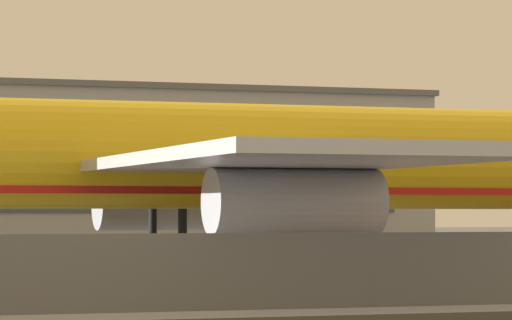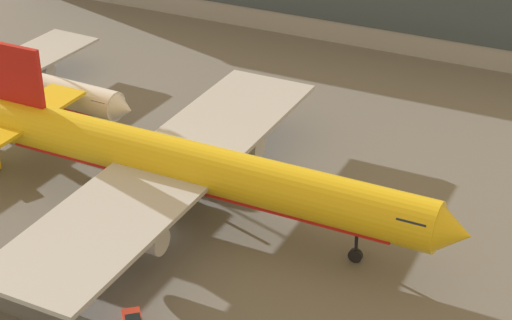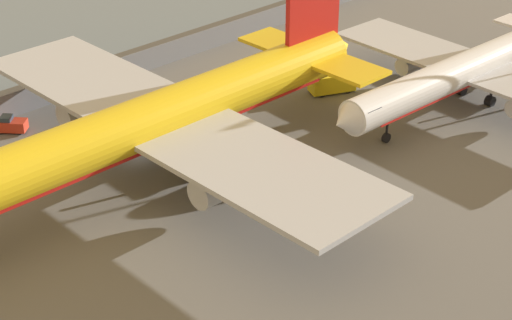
{
  "view_description": "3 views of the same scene",
  "coord_description": "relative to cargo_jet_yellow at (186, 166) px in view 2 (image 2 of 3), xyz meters",
  "views": [
    {
      "loc": [
        -19.46,
        -61.36,
        3.41
      ],
      "look_at": [
        4.43,
        8.6,
        6.01
      ],
      "focal_mm": 105.0,
      "sensor_mm": 36.0,
      "label": 1
    },
    {
      "loc": [
        41.09,
        -59.12,
        48.66
      ],
      "look_at": [
        5.22,
        13.45,
        3.17
      ],
      "focal_mm": 60.0,
      "sensor_mm": 36.0,
      "label": 2
    },
    {
      "loc": [
        43.38,
        62.06,
        41.03
      ],
      "look_at": [
        -2.82,
        14.09,
        3.83
      ],
      "focal_mm": 60.0,
      "sensor_mm": 36.0,
      "label": 3
    }
  ],
  "objects": [
    {
      "name": "ground_plane",
      "position": [
        -1.49,
        -4.97,
        -5.83
      ],
      "size": [
        500.0,
        500.0,
        0.0
      ],
      "primitive_type": "plane",
      "color": "#66635E"
    },
    {
      "name": "cargo_jet_yellow",
      "position": [
        0.0,
        0.0,
        0.0
      ],
      "size": [
        56.34,
        48.42,
        15.28
      ],
      "color": "yellow",
      "rests_on": "ground"
    },
    {
      "name": "perimeter_fence",
      "position": [
        -1.49,
        -20.97,
        -4.45
      ],
      "size": [
        280.0,
        0.1,
        2.75
      ],
      "color": "slate",
      "rests_on": "ground"
    }
  ]
}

